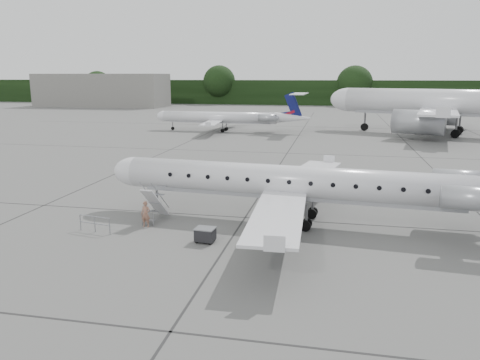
# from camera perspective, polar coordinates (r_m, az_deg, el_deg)

# --- Properties ---
(ground) EXTENTS (320.00, 320.00, 0.00)m
(ground) POSITION_cam_1_polar(r_m,az_deg,el_deg) (28.05, 7.24, -7.08)
(ground) COLOR #5C5C59
(ground) RESTS_ON ground
(treeline) EXTENTS (260.00, 4.00, 8.00)m
(treeline) POSITION_cam_1_polar(r_m,az_deg,el_deg) (156.48, 11.07, 10.39)
(treeline) COLOR black
(treeline) RESTS_ON ground
(terminal_building) EXTENTS (40.00, 14.00, 10.00)m
(terminal_building) POSITION_cam_1_polar(r_m,az_deg,el_deg) (154.19, -16.48, 10.45)
(terminal_building) COLOR slate
(terminal_building) RESTS_ON ground
(main_regional_jet) EXTENTS (31.03, 23.61, 7.50)m
(main_regional_jet) POSITION_cam_1_polar(r_m,az_deg,el_deg) (30.10, 6.69, 1.70)
(main_regional_jet) COLOR silver
(main_regional_jet) RESTS_ON ground
(airstair) EXTENTS (1.06, 2.47, 2.35)m
(airstair) POSITION_cam_1_polar(r_m,az_deg,el_deg) (31.31, -10.30, -2.83)
(airstair) COLOR silver
(airstair) RESTS_ON ground
(passenger) EXTENTS (0.62, 0.41, 1.67)m
(passenger) POSITION_cam_1_polar(r_m,az_deg,el_deg) (30.26, -11.43, -4.10)
(passenger) COLOR #8A5E4B
(passenger) RESTS_ON ground
(safety_railing) EXTENTS (2.18, 0.48, 1.00)m
(safety_railing) POSITION_cam_1_polar(r_m,az_deg,el_deg) (30.10, -17.28, -5.18)
(safety_railing) COLOR gray
(safety_railing) RESTS_ON ground
(baggage_cart) EXTENTS (1.15, 0.97, 0.93)m
(baggage_cart) POSITION_cam_1_polar(r_m,az_deg,el_deg) (27.14, -4.27, -6.66)
(baggage_cart) COLOR black
(baggage_cart) RESTS_ON ground
(bg_narrowbody) EXTENTS (47.91, 40.65, 14.63)m
(bg_narrowbody) POSITION_cam_1_polar(r_m,az_deg,el_deg) (82.32, 23.98, 10.08)
(bg_narrowbody) COLOR silver
(bg_narrowbody) RESTS_ON ground
(bg_regional_left) EXTENTS (26.24, 19.35, 6.71)m
(bg_regional_left) POSITION_cam_1_polar(r_m,az_deg,el_deg) (81.03, -2.57, 8.30)
(bg_regional_left) COLOR silver
(bg_regional_left) RESTS_ON ground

